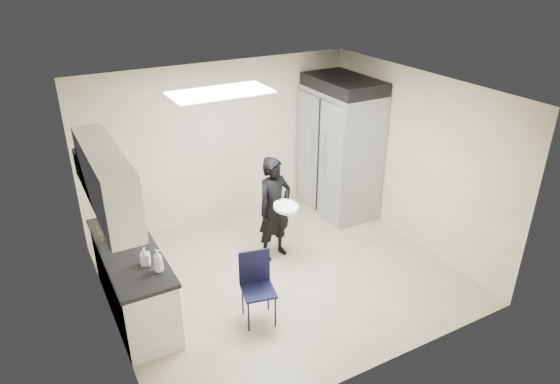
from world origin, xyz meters
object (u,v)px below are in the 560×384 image
lower_counter (134,282)px  man_tuxedo (274,209)px  commercial_fridge (340,152)px  folding_chair (258,291)px

lower_counter → man_tuxedo: size_ratio=1.22×
commercial_fridge → folding_chair: bearing=-141.9°
commercial_fridge → man_tuxedo: (-1.67, -0.79, -0.27)m
man_tuxedo → lower_counter: bearing=176.2°
man_tuxedo → commercial_fridge: bearing=14.0°
commercial_fridge → man_tuxedo: bearing=-154.6°
man_tuxedo → folding_chair: bearing=-137.3°
commercial_fridge → man_tuxedo: size_ratio=1.35×
lower_counter → commercial_fridge: 3.98m
folding_chair → man_tuxedo: (0.86, 1.18, 0.34)m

